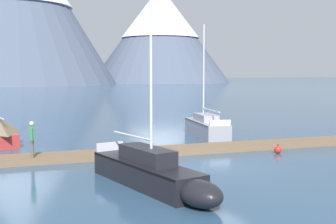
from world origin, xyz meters
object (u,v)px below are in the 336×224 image
sailboat_second_berth (153,172)px  person_on_dock (32,137)px  mooring_buoy_channel_marker (278,150)px  sailboat_mid_dock_port (204,127)px

sailboat_second_berth → person_on_dock: 7.29m
sailboat_second_berth → mooring_buoy_channel_marker: sailboat_second_berth is taller
sailboat_mid_dock_port → mooring_buoy_channel_marker: 7.32m
sailboat_second_berth → mooring_buoy_channel_marker: bearing=28.1°
sailboat_second_berth → mooring_buoy_channel_marker: 9.57m
sailboat_second_berth → person_on_dock: sailboat_second_berth is taller
sailboat_second_berth → person_on_dock: (-3.82, 6.18, 0.66)m
mooring_buoy_channel_marker → sailboat_mid_dock_port: bearing=97.0°
mooring_buoy_channel_marker → sailboat_second_berth: bearing=-151.9°
sailboat_second_berth → sailboat_mid_dock_port: (7.54, 11.74, 0.04)m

